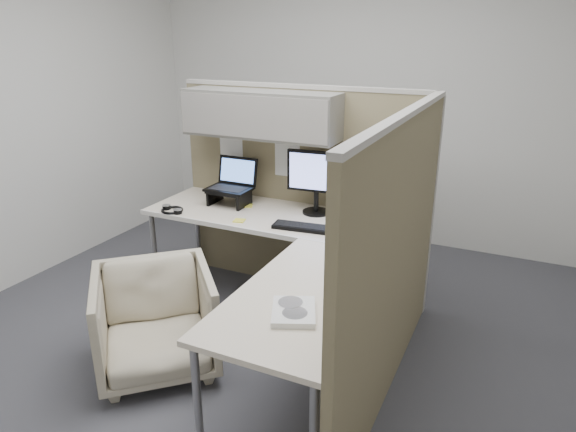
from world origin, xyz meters
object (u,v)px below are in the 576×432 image
at_px(desk, 283,246).
at_px(monitor_left, 317,177).
at_px(office_chair, 155,317).
at_px(keyboard, 302,227).

xyz_separation_m(desk, monitor_left, (-0.01, 0.57, 0.32)).
height_order(desk, monitor_left, monitor_left).
bearing_deg(office_chair, desk, 4.88).
height_order(office_chair, monitor_left, monitor_left).
relative_size(office_chair, keyboard, 1.76).
xyz_separation_m(monitor_left, keyboard, (0.04, -0.34, -0.26)).
bearing_deg(office_chair, monitor_left, 22.09).
bearing_deg(monitor_left, desk, -94.27).
bearing_deg(keyboard, office_chair, -131.83).
bearing_deg(desk, keyboard, 82.12).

